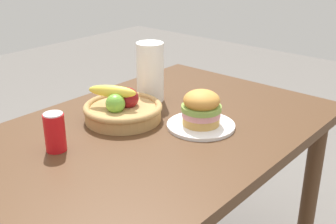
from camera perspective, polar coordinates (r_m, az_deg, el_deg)
name	(u,v)px	position (r m, az deg, el deg)	size (l,w,h in m)	color
dining_table	(151,155)	(1.55, -2.33, -5.76)	(1.40, 0.90, 0.75)	#4C301C
plate	(201,125)	(1.52, 4.39, -1.79)	(0.24, 0.24, 0.01)	white
sandwich	(201,108)	(1.50, 4.47, 0.57)	(0.14, 0.14, 0.13)	tan
soda_can	(55,132)	(1.38, -14.85, -2.61)	(0.07, 0.07, 0.13)	red
fruit_basket	(122,109)	(1.57, -6.11, 0.39)	(0.29, 0.29, 0.14)	tan
paper_towel_roll	(150,72)	(1.74, -2.39, 5.36)	(0.11, 0.11, 0.24)	white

